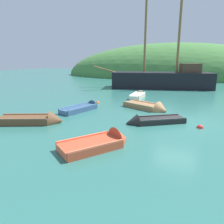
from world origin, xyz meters
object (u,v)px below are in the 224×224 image
buoy_red (200,128)px  rowboat_outer_right (139,96)px  sailing_ship (162,82)px  rowboat_outer_left (102,144)px  rowboat_far (149,108)px  rowboat_near_dock (151,122)px  rowboat_portside (35,121)px  rowboat_center (84,108)px  buoy_orange (98,103)px

buoy_red → rowboat_outer_right: bearing=125.7°
sailing_ship → buoy_red: sailing_ship is taller
rowboat_outer_left → rowboat_outer_right: (-1.81, 12.01, 0.03)m
rowboat_far → rowboat_near_dock: 3.50m
rowboat_portside → rowboat_near_dock: (6.12, 2.55, -0.04)m
rowboat_near_dock → rowboat_outer_right: rowboat_outer_right is taller
rowboat_center → rowboat_portside: size_ratio=0.97×
rowboat_portside → buoy_orange: 6.50m
rowboat_outer_right → buoy_red: rowboat_outer_right is taller
rowboat_outer_right → buoy_orange: size_ratio=9.97×
rowboat_outer_right → rowboat_portside: bearing=161.6°
rowboat_portside → rowboat_far: bearing=24.3°
rowboat_center → buoy_red: (7.80, -1.21, -0.11)m
rowboat_portside → buoy_red: size_ratio=10.75×
rowboat_portside → rowboat_center: bearing=52.3°
rowboat_far → rowboat_outer_right: (-2.07, 4.56, 0.03)m
buoy_orange → buoy_red: (7.97, -3.74, 0.00)m
rowboat_far → rowboat_outer_left: size_ratio=1.15×
buoy_orange → buoy_red: buoy_red is taller
rowboat_outer_left → buoy_orange: 9.01m
rowboat_outer_left → rowboat_portside: 5.19m
sailing_ship → rowboat_outer_right: sailing_ship is taller
sailing_ship → rowboat_center: bearing=63.2°
rowboat_outer_left → rowboat_portside: bearing=107.5°
rowboat_far → rowboat_outer_left: rowboat_outer_left is taller
rowboat_outer_right → buoy_red: 9.57m
sailing_ship → rowboat_center: (-3.11, -14.29, -0.68)m
rowboat_center → rowboat_far: 4.74m
sailing_ship → buoy_red: (4.69, -15.51, -0.79)m
sailing_ship → rowboat_far: (1.18, -12.29, -0.68)m
rowboat_center → rowboat_portside: 4.04m
rowboat_near_dock → buoy_orange: size_ratio=10.41×
rowboat_outer_left → rowboat_portside: rowboat_outer_left is taller
rowboat_center → buoy_orange: (-0.17, 2.52, -0.11)m
sailing_ship → rowboat_center: size_ratio=4.05×
rowboat_outer_left → buoy_red: (3.77, 4.23, -0.11)m
sailing_ship → rowboat_outer_right: (-0.89, -7.73, -0.65)m
rowboat_portside → buoy_red: (8.73, 2.72, -0.13)m
rowboat_portside → rowboat_near_dock: size_ratio=1.11×
buoy_red → rowboat_portside: bearing=-162.7°
rowboat_far → rowboat_outer_right: rowboat_far is taller
rowboat_far → rowboat_near_dock: rowboat_far is taller
rowboat_outer_right → buoy_red: (5.58, -7.78, -0.14)m
sailing_ship → rowboat_portside: (-4.05, -18.23, -0.66)m
rowboat_outer_left → rowboat_near_dock: bearing=18.6°
buoy_orange → rowboat_far: bearing=-6.7°
rowboat_near_dock → sailing_ship: bearing=-117.3°
rowboat_center → buoy_orange: rowboat_center is taller
buoy_orange → sailing_ship: bearing=74.4°
sailing_ship → rowboat_center: 14.64m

